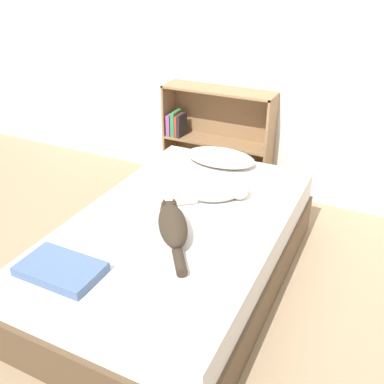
{
  "coord_description": "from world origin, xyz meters",
  "views": [
    {
      "loc": [
        1.04,
        -1.98,
        1.91
      ],
      "look_at": [
        0.0,
        0.15,
        0.61
      ],
      "focal_mm": 40.0,
      "sensor_mm": 36.0,
      "label": 1
    }
  ],
  "objects_px": {
    "cat_light": "(224,192)",
    "cat_dark": "(173,225)",
    "pillow": "(220,157)",
    "bed": "(182,250)",
    "bookshelf": "(216,138)"
  },
  "relations": [
    {
      "from": "cat_light",
      "to": "bed",
      "type": "bearing_deg",
      "value": -155.7
    },
    {
      "from": "bookshelf",
      "to": "cat_dark",
      "type": "bearing_deg",
      "value": -75.7
    },
    {
      "from": "pillow",
      "to": "bookshelf",
      "type": "distance_m",
      "value": 0.6
    },
    {
      "from": "pillow",
      "to": "cat_dark",
      "type": "xyz_separation_m",
      "value": [
        0.13,
        -1.02,
        0.01
      ]
    },
    {
      "from": "bed",
      "to": "cat_light",
      "type": "xyz_separation_m",
      "value": [
        0.16,
        0.31,
        0.32
      ]
    },
    {
      "from": "bed",
      "to": "pillow",
      "type": "height_order",
      "value": "pillow"
    },
    {
      "from": "cat_dark",
      "to": "bookshelf",
      "type": "bearing_deg",
      "value": -20.9
    },
    {
      "from": "cat_dark",
      "to": "pillow",
      "type": "bearing_deg",
      "value": -27.93
    },
    {
      "from": "cat_light",
      "to": "cat_dark",
      "type": "height_order",
      "value": "cat_light"
    },
    {
      "from": "bed",
      "to": "cat_dark",
      "type": "bearing_deg",
      "value": -77.14
    },
    {
      "from": "pillow",
      "to": "cat_light",
      "type": "height_order",
      "value": "cat_light"
    },
    {
      "from": "bookshelf",
      "to": "pillow",
      "type": "bearing_deg",
      "value": -63.61
    },
    {
      "from": "bed",
      "to": "cat_dark",
      "type": "distance_m",
      "value": 0.38
    },
    {
      "from": "cat_dark",
      "to": "bed",
      "type": "bearing_deg",
      "value": -22.34
    },
    {
      "from": "cat_dark",
      "to": "bookshelf",
      "type": "distance_m",
      "value": 1.6
    }
  ]
}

